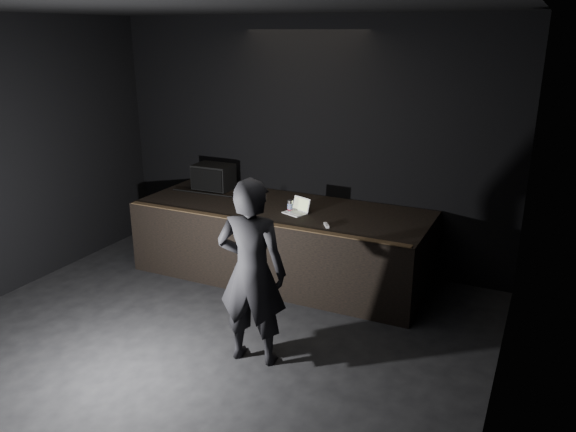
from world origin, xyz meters
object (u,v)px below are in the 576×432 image
(stage_riser, at_px, (282,241))
(laptop, at_px, (298,209))
(stage_monitor, at_px, (213,177))
(beer_can, at_px, (290,207))
(person, at_px, (252,272))

(stage_riser, xyz_separation_m, laptop, (0.30, -0.14, 0.55))
(stage_monitor, distance_m, beer_can, 1.65)
(stage_riser, distance_m, laptop, 0.64)
(stage_riser, relative_size, person, 2.03)
(person, bearing_deg, laptop, -87.76)
(beer_can, bearing_deg, stage_riser, 139.00)
(laptop, height_order, beer_can, laptop)
(stage_monitor, relative_size, person, 0.29)
(stage_riser, bearing_deg, beer_can, -41.00)
(beer_can, bearing_deg, stage_monitor, 160.05)
(stage_riser, relative_size, beer_can, 23.04)
(beer_can, relative_size, person, 0.09)
(laptop, distance_m, person, 1.94)
(stage_riser, distance_m, beer_can, 0.65)
(stage_monitor, relative_size, laptop, 1.61)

